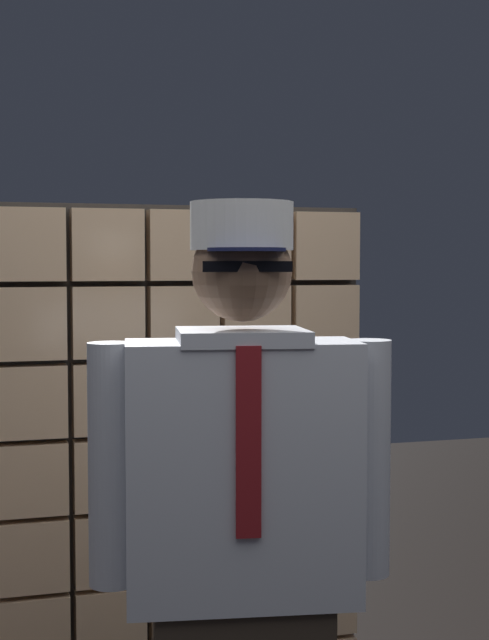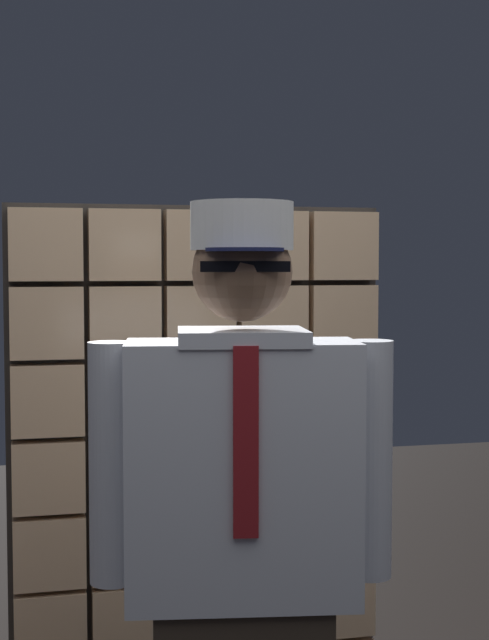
{
  "view_description": "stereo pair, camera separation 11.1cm",
  "coord_description": "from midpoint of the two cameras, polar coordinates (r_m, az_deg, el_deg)",
  "views": [
    {
      "loc": [
        -0.7,
        -1.73,
        1.65
      ],
      "look_at": [
        -0.11,
        0.32,
        1.52
      ],
      "focal_mm": 52.12,
      "sensor_mm": 36.0,
      "label": 1
    },
    {
      "loc": [
        -0.59,
        -1.76,
        1.65
      ],
      "look_at": [
        -0.11,
        0.32,
        1.52
      ],
      "focal_mm": 52.12,
      "sensor_mm": 36.0,
      "label": 2
    }
  ],
  "objects": [
    {
      "name": "standing_person",
      "position": [
        2.25,
        -1.62,
        -15.03
      ],
      "size": [
        0.72,
        0.34,
        1.79
      ],
      "rotation": [
        0.0,
        0.0,
        -0.16
      ],
      "color": "#382D23",
      "rests_on": "ground"
    },
    {
      "name": "glass_block_wall",
      "position": [
        3.36,
        -4.75,
        -9.1
      ],
      "size": [
        1.34,
        0.1,
        1.87
      ],
      "color": "#E0B78C",
      "rests_on": "ground"
    }
  ]
}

